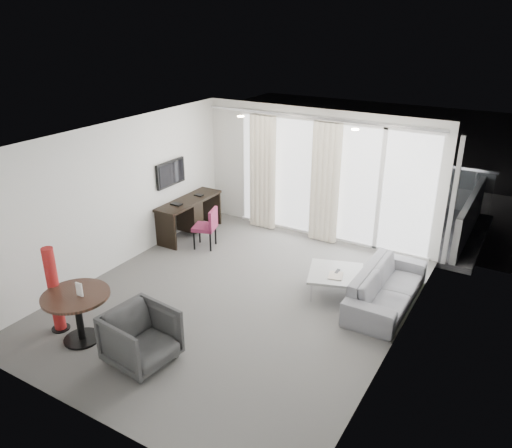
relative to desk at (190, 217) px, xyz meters
The scene contains 28 objects.
floor 2.82m from the desk, 37.12° to the right, with size 5.00×6.00×0.00m, color #5A5855.
ceiling 3.57m from the desk, 37.12° to the right, with size 5.00×6.00×0.00m, color white.
wall_left 1.94m from the desk, 99.24° to the right, with size 0.00×6.00×2.60m, color silver.
wall_right 5.10m from the desk, 19.62° to the right, with size 0.00×6.00×2.60m, color silver.
wall_front 5.27m from the desk, 64.58° to the right, with size 5.00×0.00×2.60m, color silver.
window_panel 2.96m from the desk, 27.24° to the left, with size 4.00×0.02×2.38m, color white, non-canonical shape.
window_frame 2.95m from the desk, 26.97° to the left, with size 4.10×0.06×2.44m, color white, non-canonical shape.
curtain_left 1.77m from the desk, 46.54° to the left, with size 0.60×0.20×2.38m, color beige, non-canonical shape.
curtain_right 2.84m from the desk, 24.64° to the left, with size 0.60×0.20×2.38m, color beige, non-canonical shape.
curtain_track 3.24m from the desk, 27.03° to the left, with size 4.80×0.04×0.04m, color #B2B2B7, non-canonical shape.
downlight_a 2.58m from the desk, ahead, with size 0.12×0.12×0.02m, color #FFE0B2.
downlight_b 4.08m from the desk, ahead, with size 0.12×0.12×0.02m, color #FFE0B2.
desk is the anchor object (origin of this frame).
tv 1.02m from the desk, 134.33° to the right, with size 0.05×0.80×0.50m, color black, non-canonical shape.
desk_chair 0.71m from the desk, 28.67° to the right, with size 0.44×0.41×0.81m, color maroon, non-canonical shape.
round_table 3.82m from the desk, 76.01° to the right, with size 0.92×0.92×0.73m, color #352017, non-canonical shape.
menu_card 3.84m from the desk, 74.70° to the right, with size 0.11×0.02×0.20m, color white, non-canonical shape.
red_lamp 3.72m from the desk, 83.07° to the right, with size 0.26×0.26×1.30m, color #A31D1D.
tub_armchair 4.13m from the desk, 61.19° to the right, with size 0.80×0.82×0.75m, color #353536.
coffee_table 3.58m from the desk, 11.32° to the right, with size 0.85×0.85×0.38m, color gray, non-canonical shape.
remote 3.58m from the desk, 10.89° to the right, with size 0.05×0.16×0.02m, color black, non-canonical shape.
magazine 3.64m from the desk, 12.99° to the right, with size 0.21×0.27×0.02m, color gray, non-canonical shape.
sofa 4.35m from the desk, ahead, with size 2.01×0.78×0.59m, color slate.
terrace_slab 3.81m from the desk, 48.10° to the left, with size 5.60×3.00×0.12m, color #4D4D50.
rattan_chair_a 4.15m from the desk, 45.40° to the left, with size 0.51×0.51×0.75m, color brown, non-canonical shape.
rattan_chair_b 4.54m from the desk, 32.22° to the left, with size 0.57×0.57×0.83m, color brown, non-canonical shape.
rattan_table 4.44m from the desk, 34.47° to the left, with size 0.49×0.49×0.49m, color brown, non-canonical shape.
balustrade 4.96m from the desk, 59.37° to the left, with size 5.50×0.06×1.05m, color #B2B2B7, non-canonical shape.
Camera 1 is at (3.79, -5.82, 4.24)m, focal length 35.00 mm.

